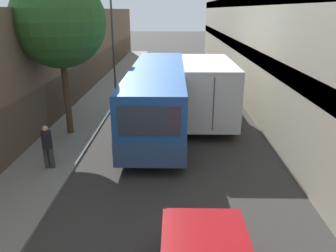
{
  "coord_description": "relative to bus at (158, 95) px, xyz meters",
  "views": [
    {
      "loc": [
        0.04,
        0.06,
        5.38
      ],
      "look_at": [
        -0.17,
        10.68,
        1.6
      ],
      "focal_mm": 35.0,
      "sensor_mm": 36.0,
      "label": 1
    }
  ],
  "objects": [
    {
      "name": "bus",
      "position": [
        0.0,
        0.0,
        0.0
      ],
      "size": [
        2.46,
        10.93,
        2.86
      ],
      "color": "#1E519E",
      "rests_on": "ground_plane"
    },
    {
      "name": "ground_plane",
      "position": [
        0.75,
        -0.25,
        -1.53
      ],
      "size": [
        150.0,
        150.0,
        0.0
      ],
      "primitive_type": "plane",
      "color": "#33302D"
    },
    {
      "name": "panel_van",
      "position": [
        -0.56,
        9.93,
        -0.47
      ],
      "size": [
        1.95,
        4.15,
        1.89
      ],
      "color": "navy",
      "rests_on": "ground_plane"
    },
    {
      "name": "building_left_shopfront",
      "position": [
        -6.2,
        -0.25,
        0.96
      ],
      "size": [
        2.4,
        60.0,
        5.47
      ],
      "color": "brown",
      "rests_on": "ground_plane"
    },
    {
      "name": "street_tree_left",
      "position": [
        -3.93,
        -1.29,
        3.4
      ],
      "size": [
        3.83,
        3.83,
        6.76
      ],
      "color": "#4C3823",
      "rests_on": "sidewalk_left"
    },
    {
      "name": "box_truck",
      "position": [
        2.4,
        1.42,
        0.1
      ],
      "size": [
        2.39,
        7.93,
        3.05
      ],
      "color": "silver",
      "rests_on": "ground_plane"
    },
    {
      "name": "street_lamp",
      "position": [
        -3.01,
        5.44,
        3.43
      ],
      "size": [
        0.36,
        0.8,
        7.04
      ],
      "color": "#38383D",
      "rests_on": "sidewalk_left"
    },
    {
      "name": "pedestrian",
      "position": [
        -3.6,
        -4.82,
        -0.59
      ],
      "size": [
        0.36,
        0.35,
        1.56
      ],
      "color": "#383838",
      "rests_on": "sidewalk_left"
    },
    {
      "name": "sidewalk_left",
      "position": [
        -3.93,
        -0.25,
        -1.48
      ],
      "size": [
        2.34,
        60.0,
        0.1
      ],
      "color": "gray",
      "rests_on": "ground_plane"
    }
  ]
}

